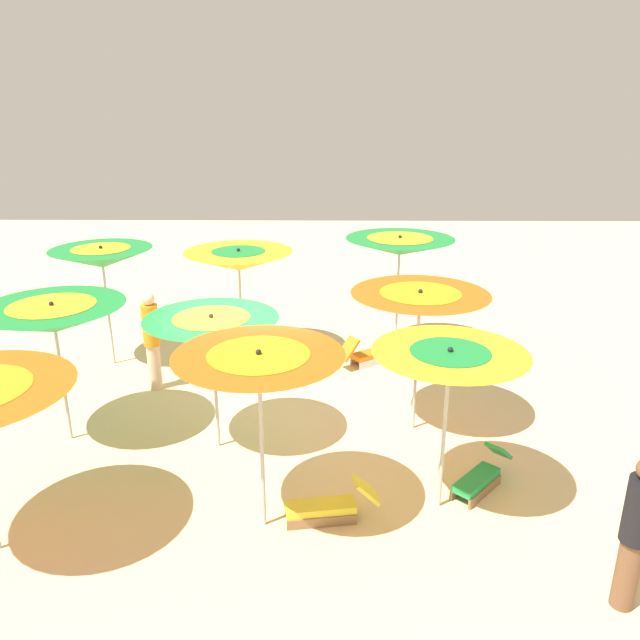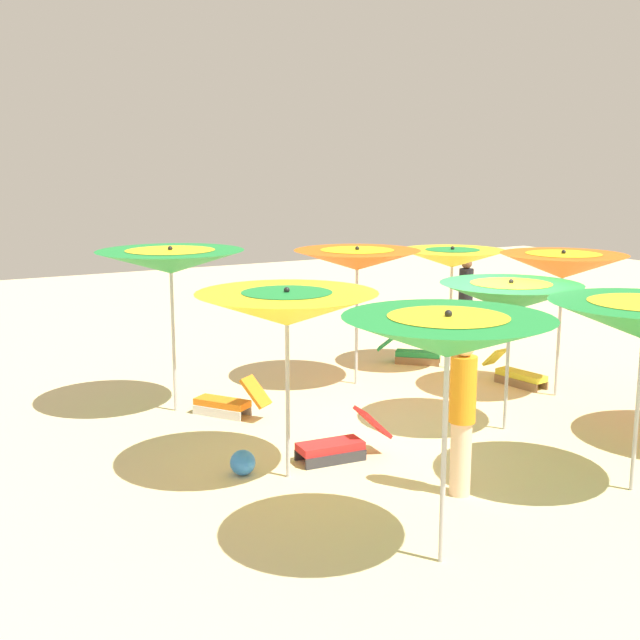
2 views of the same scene
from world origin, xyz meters
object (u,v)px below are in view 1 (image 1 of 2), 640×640
lounger_2 (480,476)px  beachgoer_1 (635,532)px  beach_umbrella_0 (102,258)px  beachgoer_0 (152,339)px  beach_umbrella_3 (239,261)px  beach_umbrella_4 (212,330)px  beach_umbrella_5 (259,369)px  beach_umbrella_8 (449,364)px  beach_umbrella_1 (53,318)px  beach_umbrella_6 (400,246)px  lounger_0 (327,506)px  beach_umbrella_7 (420,303)px  lounger_1 (248,364)px  lounger_3 (367,354)px  beach_ball (261,342)px

lounger_2 → beachgoer_1: 2.42m
beach_umbrella_0 → beachgoer_0: size_ratio=1.31×
beach_umbrella_3 → beach_umbrella_4: 3.50m
beach_umbrella_5 → beach_umbrella_8: beach_umbrella_5 is taller
beach_umbrella_1 → beach_umbrella_6: (-3.62, 5.48, 0.28)m
beach_umbrella_0 → lounger_0: beach_umbrella_0 is taller
beach_umbrella_7 → beach_umbrella_1: bearing=-85.8°
beach_umbrella_1 → lounger_1: 3.95m
beach_umbrella_6 → beachgoer_0: beach_umbrella_6 is taller
lounger_2 → lounger_3: bearing=-120.9°
beach_umbrella_1 → beach_umbrella_7: size_ratio=0.96×
beach_umbrella_0 → beach_umbrella_3: 2.61m
beach_ball → lounger_3: bearing=71.5°
lounger_3 → beachgoer_1: size_ratio=0.67×
beach_umbrella_3 → lounger_1: beach_umbrella_3 is taller
beach_umbrella_3 → beach_umbrella_7: (2.90, 3.16, 0.07)m
beach_umbrella_6 → beach_umbrella_1: bearing=-56.6°
beach_umbrella_7 → lounger_0: beach_umbrella_7 is taller
beach_umbrella_0 → beachgoer_1: (6.32, 7.46, -1.27)m
beach_umbrella_5 → lounger_0: size_ratio=1.94×
lounger_2 → beach_ball: bearing=-102.6°
beach_umbrella_5 → lounger_3: 5.65m
beach_umbrella_5 → beach_umbrella_6: size_ratio=0.94×
beach_umbrella_0 → lounger_1: (0.51, 2.80, -1.98)m
beach_umbrella_4 → lounger_2: beach_umbrella_4 is taller
beach_umbrella_3 → lounger_2: (4.58, 3.85, -1.87)m
beachgoer_0 → beach_ball: (-1.93, 1.74, -0.83)m
beach_umbrella_4 → beach_umbrella_3: bearing=-178.6°
lounger_3 → beachgoer_1: (6.35, 2.32, 0.72)m
beach_umbrella_4 → beach_umbrella_7: bearing=101.0°
beach_umbrella_0 → beach_ball: (-0.78, 2.91, -2.04)m
beach_umbrella_7 → lounger_3: (-2.60, -0.60, -1.93)m
beach_umbrella_8 → beachgoer_0: (-3.48, -4.65, -1.05)m
lounger_1 → beachgoer_1: beachgoer_1 is taller
lounger_0 → lounger_1: 4.69m
beach_umbrella_8 → beachgoer_0: beach_umbrella_8 is taller
beach_umbrella_4 → lounger_1: bearing=177.1°
lounger_1 → lounger_2: (3.74, 3.63, -0.02)m
beach_umbrella_7 → beach_ball: bearing=-139.8°
lounger_1 → lounger_3: size_ratio=1.07×
beach_umbrella_1 → beach_umbrella_6: beach_umbrella_6 is taller
lounger_1 → beach_umbrella_4: bearing=-178.3°
beach_umbrella_0 → beach_umbrella_5: bearing=35.2°
beach_umbrella_5 → beach_umbrella_6: beach_umbrella_6 is taller
beachgoer_0 → lounger_1: bearing=179.9°
lounger_0 → beach_ball: (-5.72, -1.44, -0.04)m
beachgoer_0 → beach_ball: size_ratio=5.97×
beach_umbrella_3 → lounger_2: size_ratio=2.16×
beachgoer_1 → beach_umbrella_4: bearing=138.2°
beach_umbrella_4 → beachgoer_0: bearing=-143.3°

